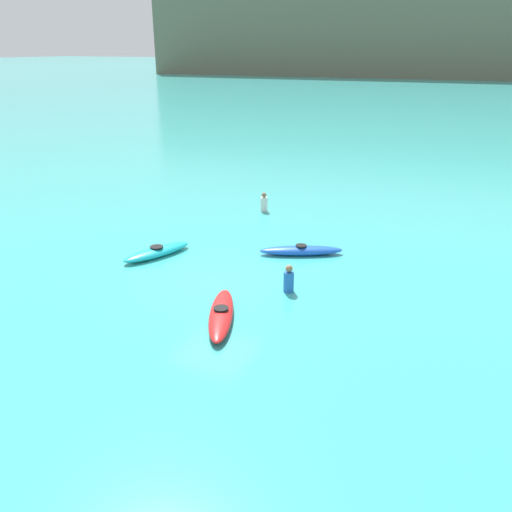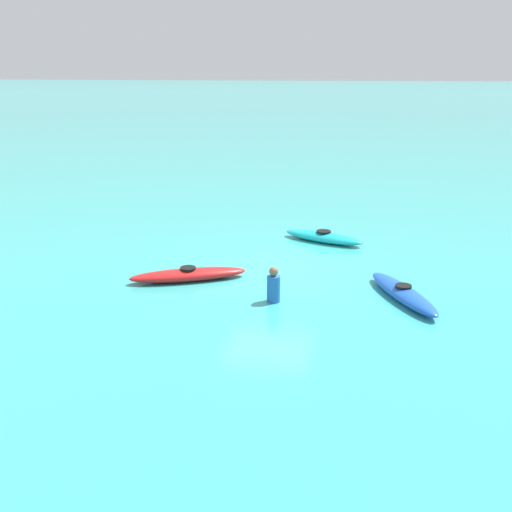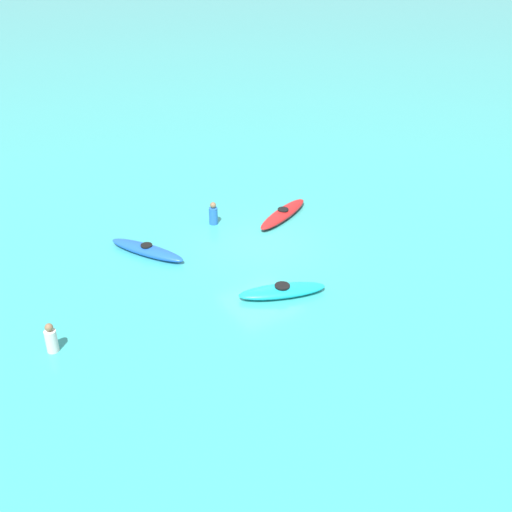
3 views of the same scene
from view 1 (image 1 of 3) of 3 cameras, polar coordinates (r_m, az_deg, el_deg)
ground_plane at (r=16.89m, az=-4.57°, el=-3.08°), size 600.00×600.00×0.00m
headland_cliff at (r=149.77m, az=22.93°, el=22.04°), size 162.12×49.14×23.87m
kayak_red at (r=14.73m, az=-3.78°, el=-6.29°), size 1.89×3.07×0.37m
kayak_blue at (r=19.23m, az=4.88°, el=0.60°), size 2.95×1.93×0.37m
kayak_cyan at (r=19.37m, az=-10.64°, el=0.45°), size 1.64×2.80×0.37m
person_near_shore at (r=24.24m, az=0.87°, el=5.73°), size 0.44×0.44×0.88m
person_by_kayaks at (r=16.24m, az=3.55°, el=-2.60°), size 0.45×0.45×0.88m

